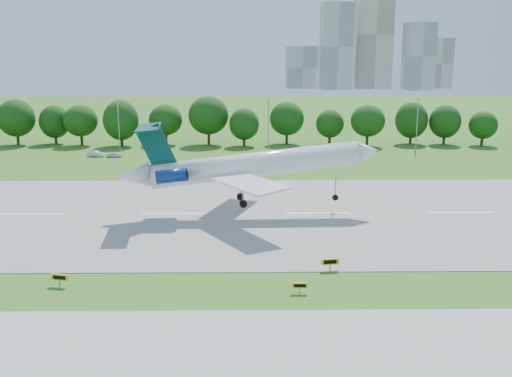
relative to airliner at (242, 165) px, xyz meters
name	(u,v)px	position (x,y,z in m)	size (l,w,h in m)	color
ground	(141,283)	(-9.49, -24.81, -6.95)	(600.00, 600.00, 0.00)	#36671B
runway	(174,214)	(-9.49, 0.19, -6.91)	(400.00, 45.00, 0.08)	gray
tree_line	(207,121)	(-9.49, 67.19, -0.77)	(288.40, 8.40, 10.40)	#382314
light_poles	(194,124)	(-11.99, 57.19, -0.62)	(175.90, 0.25, 12.19)	gray
skyline	(367,48)	(90.67, 365.80, 23.51)	(127.00, 52.00, 80.00)	#B2B2B7
airliner	(242,165)	(0.00, 0.00, 0.00)	(36.29, 26.16, 11.32)	white
taxi_sign_left	(59,277)	(-16.99, -25.58, -6.07)	(1.71, 0.56, 1.20)	gray
taxi_sign_centre	(330,262)	(9.10, -21.83, -6.01)	(1.83, 0.46, 1.28)	gray
taxi_sign_right	(300,285)	(5.51, -27.55, -6.19)	(1.47, 0.25, 1.03)	gray
service_vehicle_a	(96,154)	(-33.14, 49.41, -6.30)	(1.39, 3.97, 1.31)	silver
service_vehicle_b	(114,155)	(-28.88, 48.55, -6.40)	(1.31, 3.26, 1.11)	silver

